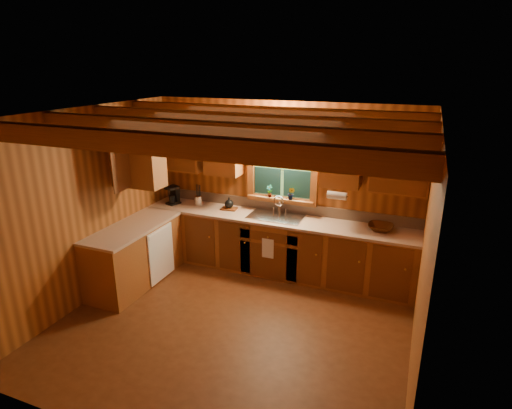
{
  "coord_description": "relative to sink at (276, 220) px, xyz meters",
  "views": [
    {
      "loc": [
        1.98,
        -4.1,
        3.13
      ],
      "look_at": [
        0.0,
        0.8,
        1.35
      ],
      "focal_mm": 29.76,
      "sensor_mm": 36.0,
      "label": 1
    }
  ],
  "objects": [
    {
      "name": "coffee_maker",
      "position": [
        -1.79,
        -0.01,
        0.19
      ],
      "size": [
        0.17,
        0.21,
        0.3
      ],
      "rotation": [
        0.0,
        0.0,
        -0.34
      ],
      "color": "black",
      "rests_on": "countertop"
    },
    {
      "name": "dishwasher_panel",
      "position": [
        -1.47,
        -0.92,
        -0.43
      ],
      "size": [
        0.02,
        0.6,
        0.8
      ],
      "primitive_type": "cube",
      "color": "white",
      "rests_on": "base_cabinets"
    },
    {
      "name": "room",
      "position": [
        0.0,
        -1.6,
        0.44
      ],
      "size": [
        4.2,
        4.2,
        4.2
      ],
      "color": "#5C3016",
      "rests_on": "ground"
    },
    {
      "name": "window_sill",
      "position": [
        0.0,
        0.22,
        0.26
      ],
      "size": [
        1.06,
        0.14,
        0.04
      ],
      "primitive_type": "cube",
      "color": "brown",
      "rests_on": "room"
    },
    {
      "name": "paper_towel_roll",
      "position": [
        0.92,
        -0.07,
        0.51
      ],
      "size": [
        0.27,
        0.11,
        0.11
      ],
      "primitive_type": "cylinder",
      "rotation": [
        0.0,
        1.57,
        0.0
      ],
      "color": "white",
      "rests_on": "upper_cabinets"
    },
    {
      "name": "cutting_board",
      "position": [
        -0.81,
        0.05,
        0.06
      ],
      "size": [
        0.26,
        0.2,
        0.02
      ],
      "primitive_type": "cube",
      "rotation": [
        0.0,
        0.0,
        0.08
      ],
      "color": "#613114",
      "rests_on": "countertop"
    },
    {
      "name": "dish_towel",
      "position": [
        0.0,
        -0.34,
        -0.34
      ],
      "size": [
        0.18,
        0.01,
        0.3
      ],
      "primitive_type": "cube",
      "color": "white",
      "rests_on": "base_cabinets"
    },
    {
      "name": "wicker_basket",
      "position": [
        1.53,
        0.04,
        0.09
      ],
      "size": [
        0.35,
        0.35,
        0.09
      ],
      "primitive_type": "imported",
      "rotation": [
        0.0,
        0.0,
        0.01
      ],
      "color": "#48230C",
      "rests_on": "countertop"
    },
    {
      "name": "backsplash",
      "position": [
        0.0,
        0.28,
        0.12
      ],
      "size": [
        4.2,
        0.02,
        0.16
      ],
      "primitive_type": "cube",
      "color": "tan",
      "rests_on": "room"
    },
    {
      "name": "window",
      "position": [
        0.0,
        0.26,
        0.67
      ],
      "size": [
        1.12,
        0.08,
        1.0
      ],
      "color": "brown",
      "rests_on": "room"
    },
    {
      "name": "potted_plant_left",
      "position": [
        -0.18,
        0.19,
        0.38
      ],
      "size": [
        0.11,
        0.09,
        0.2
      ],
      "primitive_type": "imported",
      "rotation": [
        0.0,
        0.0,
        -0.19
      ],
      "color": "#613114",
      "rests_on": "window_sill"
    },
    {
      "name": "potted_plant_right",
      "position": [
        0.18,
        0.19,
        0.38
      ],
      "size": [
        0.12,
        0.11,
        0.2
      ],
      "primitive_type": "imported",
      "rotation": [
        0.0,
        0.0,
        -0.19
      ],
      "color": "#613114",
      "rests_on": "window_sill"
    },
    {
      "name": "ceiling_beams",
      "position": [
        0.0,
        -1.6,
        1.63
      ],
      "size": [
        4.2,
        2.54,
        0.18
      ],
      "color": "brown",
      "rests_on": "room"
    },
    {
      "name": "countertop",
      "position": [
        -0.48,
        -0.31,
        0.02
      ],
      "size": [
        4.2,
        2.24,
        0.04
      ],
      "color": "tan",
      "rests_on": "base_cabinets"
    },
    {
      "name": "sink",
      "position": [
        0.0,
        0.0,
        0.0
      ],
      "size": [
        0.82,
        0.48,
        0.43
      ],
      "color": "silver",
      "rests_on": "countertop"
    },
    {
      "name": "teakettle",
      "position": [
        -0.81,
        0.05,
        0.14
      ],
      "size": [
        0.14,
        0.14,
        0.18
      ],
      "rotation": [
        0.0,
        0.0,
        0.19
      ],
      "color": "black",
      "rests_on": "cutting_board"
    },
    {
      "name": "utensil_crock",
      "position": [
        -1.36,
        0.05,
        0.13
      ],
      "size": [
        0.12,
        0.12,
        0.35
      ],
      "rotation": [
        0.0,
        0.0,
        0.41
      ],
      "color": "silver",
      "rests_on": "countertop"
    },
    {
      "name": "wall_sconce",
      "position": [
        0.0,
        0.14,
        1.31
      ],
      "size": [
        0.45,
        0.21,
        0.17
      ],
      "color": "black",
      "rests_on": "room"
    },
    {
      "name": "upper_cabinets",
      "position": [
        -0.56,
        -0.18,
        0.98
      ],
      "size": [
        4.19,
        1.77,
        0.78
      ],
      "color": "brown",
      "rests_on": "room"
    },
    {
      "name": "base_cabinets",
      "position": [
        -0.49,
        -0.32,
        -0.43
      ],
      "size": [
        4.2,
        2.22,
        0.86
      ],
      "color": "brown",
      "rests_on": "ground"
    }
  ]
}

